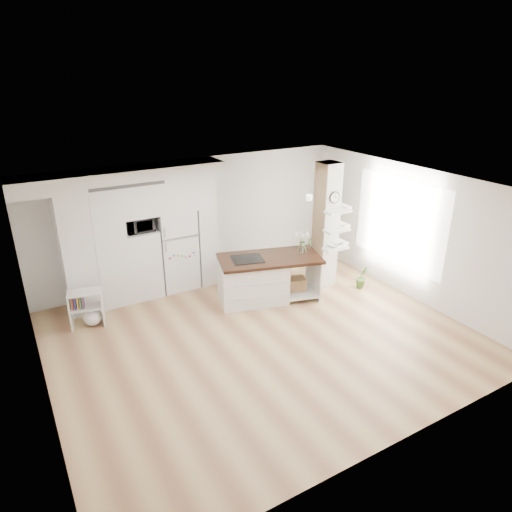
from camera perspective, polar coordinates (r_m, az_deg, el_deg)
The scene contains 14 objects.
floor at distance 8.27m, azimuth 0.68°, elevation -10.08°, with size 7.00×6.00×0.01m, color tan.
room at distance 7.44m, azimuth 0.75°, elevation 2.05°, with size 7.04×6.04×2.72m.
cabinet_wall at distance 9.38m, azimuth -15.44°, elevation 3.36°, with size 4.00×0.71×2.70m.
refrigerator at distance 9.86m, azimuth -9.94°, elevation 0.87°, with size 0.78×0.69×1.75m.
column at distance 9.78m, azimuth 9.37°, elevation 3.70°, with size 0.69×0.90×2.70m.
window at distance 9.89m, azimuth 17.44°, elevation 4.08°, with size 2.40×2.40×0.00m, color white.
pendant_light at distance 8.42m, azimuth 10.28°, elevation 6.05°, with size 0.12×0.12×0.10m, color white.
kitchen_island at distance 9.30m, azimuth 0.29°, elevation -2.77°, with size 2.24×1.51×1.49m.
bookshelf at distance 9.01m, azimuth -20.21°, elevation -6.42°, with size 0.65×0.46×0.70m.
floor_plant_a at distance 10.16m, azimuth 13.06°, elevation -2.58°, with size 0.27×0.22×0.49m, color #4E8133.
floor_plant_b at distance 11.50m, azimuth 7.00°, elevation 0.89°, with size 0.28×0.28×0.50m, color #4E8133.
microwave at distance 9.36m, azimuth -14.39°, elevation 3.85°, with size 0.54×0.37×0.30m, color #2D2D2D.
shelf_plant at distance 10.00m, azimuth 9.95°, elevation 5.14°, with size 0.27×0.23×0.30m, color #4E8133.
decor_bowl at distance 9.68m, azimuth 9.74°, elevation 1.28°, with size 0.22×0.22×0.05m, color white.
Camera 1 is at (-3.57, -5.98, 4.45)m, focal length 32.00 mm.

